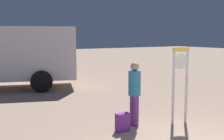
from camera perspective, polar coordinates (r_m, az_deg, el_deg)
The scene contains 3 objects.
standing_clock at distance 7.29m, azimuth 14.21°, elevation -1.46°, with size 0.43×0.25×2.02m.
person_near_clock at distance 6.97m, azimuth 4.77°, elevation -4.33°, with size 0.32×0.32×1.66m.
backpack at distance 6.69m, azimuth 2.20°, elevation -11.02°, with size 0.34×0.22×0.46m.
Camera 1 is at (-4.27, -3.26, 2.32)m, focal length 43.26 mm.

